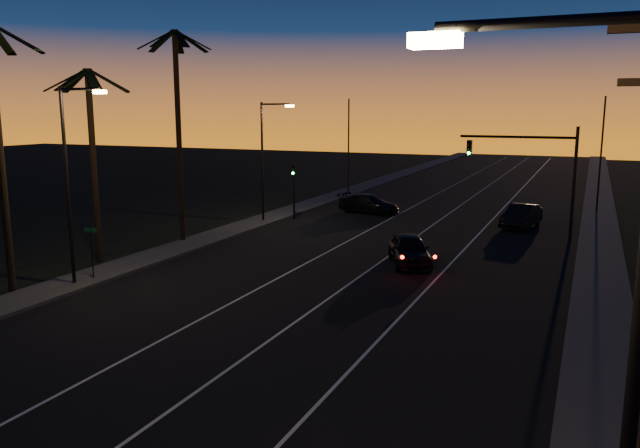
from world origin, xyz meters
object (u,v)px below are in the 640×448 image
at_px(signal_mast, 534,162).
at_px(cross_car, 369,204).
at_px(lead_car, 409,249).
at_px(right_car, 521,216).

relative_size(signal_mast, cross_car, 1.36).
xyz_separation_m(lead_car, right_car, (4.23, 13.21, -0.01)).
bearing_deg(right_car, cross_car, 172.59).
bearing_deg(right_car, signal_mast, -74.84).
height_order(lead_car, cross_car, lead_car).
distance_m(lead_car, right_car, 13.87).
bearing_deg(lead_car, right_car, 72.25).
relative_size(signal_mast, lead_car, 1.32).
height_order(signal_mast, cross_car, signal_mast).
distance_m(signal_mast, right_car, 5.28).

